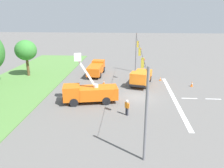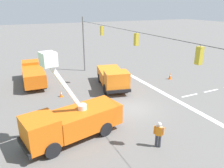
% 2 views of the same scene
% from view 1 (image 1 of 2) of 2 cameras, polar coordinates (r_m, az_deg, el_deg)
% --- Properties ---
extents(ground_plane, '(200.00, 200.00, 0.00)m').
position_cam_1_polar(ground_plane, '(28.98, 6.74, -3.37)').
color(ground_plane, '#605E5B').
extents(grass_verge, '(56.00, 12.00, 0.10)m').
position_cam_1_polar(grass_verge, '(33.40, -25.85, -2.10)').
color(grass_verge, '#517F3D').
rests_on(grass_verge, ground).
extents(lane_markings, '(17.60, 15.25, 0.01)m').
position_cam_1_polar(lane_markings, '(29.89, 18.61, -3.54)').
color(lane_markings, silver).
rests_on(lane_markings, ground).
extents(signal_gantry, '(26.20, 0.33, 7.20)m').
position_cam_1_polar(signal_gantry, '(27.67, 7.08, 5.20)').
color(signal_gantry, slate).
rests_on(signal_gantry, ground).
extents(tree_far_east, '(3.54, 3.63, 6.26)m').
position_cam_1_polar(tree_far_east, '(40.19, -21.59, 8.16)').
color(tree_far_east, brown).
rests_on(tree_far_east, ground).
extents(utility_truck_bucket_lift, '(3.62, 7.04, 6.09)m').
position_cam_1_polar(utility_truck_bucket_lift, '(26.73, -5.97, -2.07)').
color(utility_truck_bucket_lift, orange).
rests_on(utility_truck_bucket_lift, ground).
extents(utility_truck_support_near, '(6.82, 2.53, 2.20)m').
position_cam_1_polar(utility_truck_support_near, '(38.91, -4.12, 4.13)').
color(utility_truck_support_near, orange).
rests_on(utility_truck_support_near, ground).
extents(utility_truck_support_far, '(6.78, 3.85, 2.34)m').
position_cam_1_polar(utility_truck_support_far, '(33.74, 7.60, 1.81)').
color(utility_truck_support_far, orange).
rests_on(utility_truck_support_far, ground).
extents(road_worker, '(0.47, 0.51, 1.77)m').
position_cam_1_polar(road_worker, '(23.45, 3.94, -5.91)').
color(road_worker, '#383842').
rests_on(road_worker, ground).
extents(traffic_cone_foreground_left, '(0.36, 0.36, 0.63)m').
position_cam_1_polar(traffic_cone_foreground_left, '(33.98, -2.15, 0.51)').
color(traffic_cone_foreground_left, orange).
rests_on(traffic_cone_foreground_left, ground).
extents(traffic_cone_foreground_right, '(0.36, 0.36, 0.62)m').
position_cam_1_polar(traffic_cone_foreground_right, '(36.59, 12.52, 1.36)').
color(traffic_cone_foreground_right, orange).
rests_on(traffic_cone_foreground_right, ground).
extents(traffic_cone_mid_left, '(0.36, 0.36, 0.83)m').
position_cam_1_polar(traffic_cone_mid_left, '(34.85, 20.14, 0.04)').
color(traffic_cone_mid_left, orange).
rests_on(traffic_cone_mid_left, ground).
extents(traffic_cone_mid_right, '(0.36, 0.36, 0.59)m').
position_cam_1_polar(traffic_cone_mid_right, '(30.46, -6.53, -1.72)').
color(traffic_cone_mid_right, orange).
rests_on(traffic_cone_mid_right, ground).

